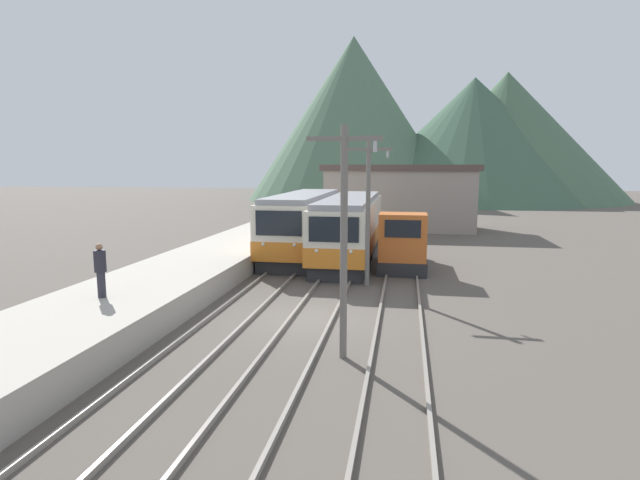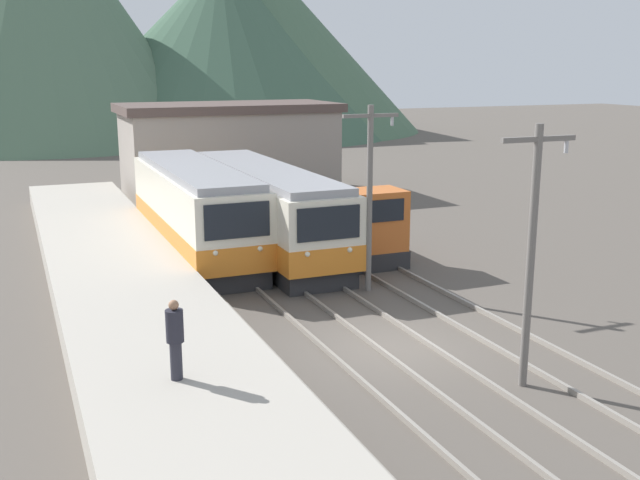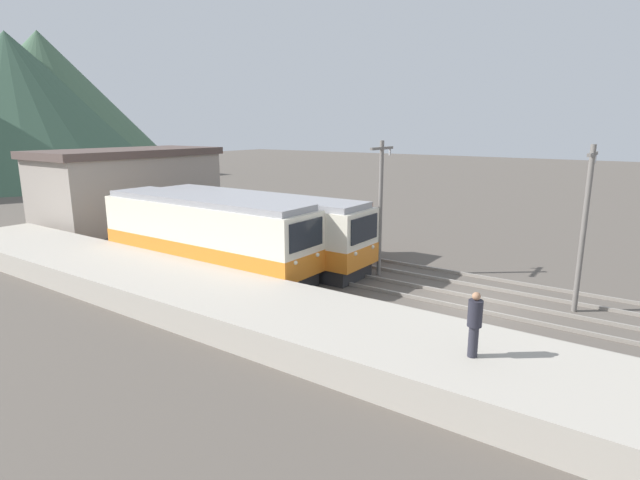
% 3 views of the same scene
% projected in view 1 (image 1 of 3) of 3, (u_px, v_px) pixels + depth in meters
% --- Properties ---
extents(ground_plane, '(200.00, 200.00, 0.00)m').
position_uv_depth(ground_plane, '(307.00, 318.00, 17.48)').
color(ground_plane, '#564F47').
extents(platform_left, '(4.50, 54.00, 1.00)m').
position_uv_depth(platform_left, '(142.00, 296.00, 18.46)').
color(platform_left, '#ADA599').
rests_on(platform_left, ground).
extents(track_left, '(1.54, 60.00, 0.14)m').
position_uv_depth(track_left, '(236.00, 312.00, 17.90)').
color(track_left, gray).
rests_on(track_left, ground).
extents(track_center, '(1.54, 60.00, 0.14)m').
position_uv_depth(track_center, '(313.00, 316.00, 17.43)').
color(track_center, gray).
rests_on(track_center, ground).
extents(track_right, '(1.54, 60.00, 0.14)m').
position_uv_depth(track_right, '(399.00, 320.00, 16.93)').
color(track_right, gray).
rests_on(track_right, ground).
extents(commuter_train_left, '(2.84, 12.18, 3.68)m').
position_uv_depth(commuter_train_left, '(304.00, 227.00, 29.58)').
color(commuter_train_left, '#28282B').
rests_on(commuter_train_left, ground).
extents(commuter_train_center, '(2.84, 13.40, 3.54)m').
position_uv_depth(commuter_train_center, '(350.00, 230.00, 28.59)').
color(commuter_train_center, '#28282B').
rests_on(commuter_train_center, ground).
extents(shunting_locomotive, '(2.40, 5.42, 3.00)m').
position_uv_depth(shunting_locomotive, '(403.00, 245.00, 25.83)').
color(shunting_locomotive, '#28282B').
rests_on(shunting_locomotive, ground).
extents(catenary_mast_near, '(2.00, 0.20, 6.32)m').
position_uv_depth(catenary_mast_near, '(344.00, 234.00, 13.34)').
color(catenary_mast_near, slate).
rests_on(catenary_mast_near, ground).
extents(catenary_mast_mid, '(2.00, 0.20, 6.32)m').
position_uv_depth(catenary_mast_mid, '(368.00, 208.00, 21.62)').
color(catenary_mast_mid, slate).
rests_on(catenary_mast_mid, ground).
extents(person_on_platform, '(0.38, 0.38, 1.79)m').
position_uv_depth(person_on_platform, '(100.00, 268.00, 16.21)').
color(person_on_platform, '#282833').
rests_on(person_on_platform, platform_left).
extents(station_building, '(12.60, 6.30, 5.38)m').
position_uv_depth(station_building, '(399.00, 197.00, 41.96)').
color(station_building, gray).
rests_on(station_building, ground).
extents(mountain_backdrop, '(58.75, 39.70, 25.32)m').
position_uv_depth(mountain_backdrop, '(442.00, 132.00, 78.45)').
color(mountain_backdrop, '#47664C').
rests_on(mountain_backdrop, ground).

